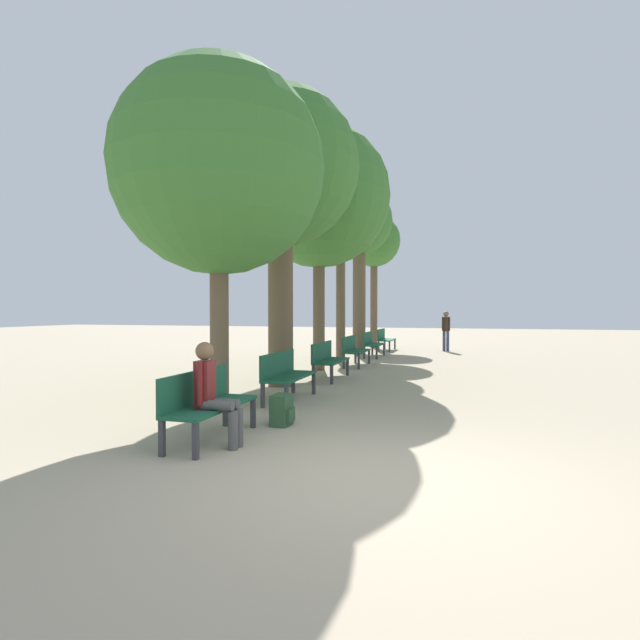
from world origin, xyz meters
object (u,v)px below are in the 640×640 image
tree_row_4 (359,226)px  pedestrian_near (446,328)px  tree_row_1 (280,170)px  bench_row_4 (372,342)px  tree_row_3 (341,210)px  bench_row_1 (285,372)px  bench_row_3 (354,349)px  backpack (282,410)px  tree_row_0 (219,169)px  person_seated (213,391)px  bench_row_2 (327,358)px  bench_row_0 (205,400)px  bench_row_5 (385,338)px  tree_row_2 (319,197)px  tree_row_5 (374,243)px

tree_row_4 → pedestrian_near: (3.03, 1.94, -3.81)m
tree_row_4 → tree_row_1: bearing=-90.0°
bench_row_4 → tree_row_3: tree_row_3 is taller
bench_row_1 → bench_row_3: 5.66m
bench_row_1 → backpack: bench_row_1 is taller
tree_row_0 → bench_row_3: bearing=84.3°
backpack → pedestrian_near: 13.55m
bench_row_1 → person_seated: 3.07m
pedestrian_near → bench_row_2: bearing=-105.0°
tree_row_3 → backpack: 9.87m
bench_row_2 → person_seated: person_seated is taller
bench_row_4 → backpack: bearing=-86.5°
tree_row_1 → bench_row_0: bearing=-81.2°
bench_row_5 → tree_row_4: 4.57m
tree_row_2 → backpack: (1.31, -6.26, -4.41)m
pedestrian_near → bench_row_3: bearing=-111.5°
bench_row_0 → person_seated: person_seated is taller
tree_row_3 → tree_row_4: bearing=90.0°
bench_row_4 → backpack: bench_row_4 is taller
bench_row_1 → bench_row_3: size_ratio=1.00×
bench_row_3 → tree_row_2: tree_row_2 is taller
bench_row_0 → tree_row_2: size_ratio=0.24×
bench_row_4 → person_seated: 11.55m
bench_row_2 → backpack: 4.70m
bench_row_0 → bench_row_5: 14.15m
tree_row_3 → tree_row_2: bearing=-90.0°
bench_row_5 → tree_row_0: bearing=-93.1°
tree_row_1 → tree_row_5: bearing=90.0°
backpack → bench_row_4: bearing=93.5°
bench_row_0 → bench_row_4: same height
tree_row_5 → backpack: size_ratio=13.20×
bench_row_1 → tree_row_2: tree_row_2 is taller
bench_row_5 → backpack: bench_row_5 is taller
person_seated → backpack: 1.37m
bench_row_5 → pedestrian_near: size_ratio=1.03×
tree_row_3 → person_seated: bearing=-84.7°
tree_row_5 → backpack: (1.31, -14.53, -4.26)m
tree_row_5 → bench_row_2: bearing=-86.0°
bench_row_4 → bench_row_5: size_ratio=1.00×
bench_row_2 → tree_row_5: size_ratio=0.28×
tree_row_4 → pedestrian_near: tree_row_4 is taller
tree_row_2 → backpack: 7.76m
bench_row_4 → person_seated: person_seated is taller
bench_row_0 → tree_row_1: bearing=98.8°
bench_row_1 → tree_row_2: 6.10m
tree_row_4 → bench_row_4: bearing=-59.8°
bench_row_3 → bench_row_5: size_ratio=1.00×
bench_row_4 → bench_row_3: bearing=-90.0°
tree_row_4 → tree_row_5: size_ratio=1.07×
bench_row_0 → tree_row_4: size_ratio=0.26×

